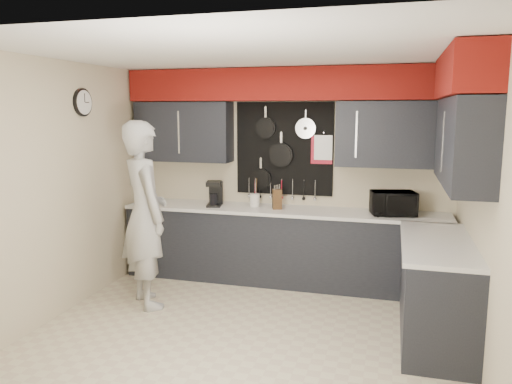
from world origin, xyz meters
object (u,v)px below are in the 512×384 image
(utensil_crock, at_px, (255,200))
(knife_block, at_px, (277,199))
(coffee_maker, at_px, (215,193))
(microwave, at_px, (393,203))
(person, at_px, (145,215))

(utensil_crock, bearing_deg, knife_block, -14.89)
(knife_block, relative_size, coffee_maker, 0.75)
(microwave, height_order, utensil_crock, microwave)
(knife_block, height_order, coffee_maker, coffee_maker)
(knife_block, distance_m, utensil_crock, 0.32)
(person, bearing_deg, microwave, -112.49)
(utensil_crock, bearing_deg, microwave, -2.43)
(utensil_crock, distance_m, coffee_maker, 0.51)
(microwave, distance_m, coffee_maker, 2.14)
(coffee_maker, bearing_deg, microwave, -12.34)
(coffee_maker, bearing_deg, utensil_crock, -1.38)
(microwave, bearing_deg, knife_block, 166.77)
(microwave, height_order, person, person)
(coffee_maker, height_order, person, person)
(knife_block, xyz_separation_m, person, (-1.20, -1.07, -0.04))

